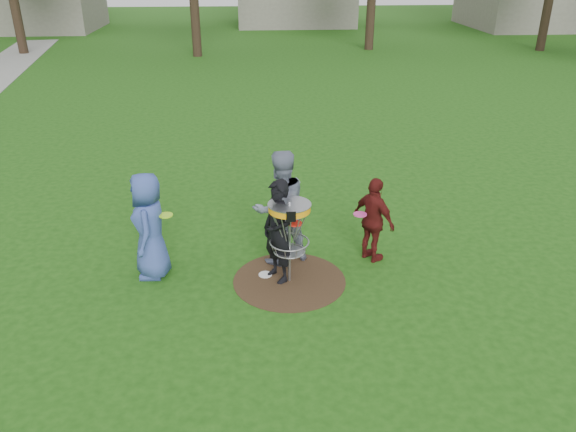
{
  "coord_description": "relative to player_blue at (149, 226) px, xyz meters",
  "views": [
    {
      "loc": [
        -0.58,
        -7.63,
        4.76
      ],
      "look_at": [
        0.0,
        0.3,
        1.0
      ],
      "focal_mm": 35.0,
      "sensor_mm": 36.0,
      "label": 1
    }
  ],
  "objects": [
    {
      "name": "ground",
      "position": [
        2.17,
        -0.37,
        -0.87
      ],
      "size": [
        100.0,
        100.0,
        0.0
      ],
      "primitive_type": "plane",
      "color": "#19470F",
      "rests_on": "ground"
    },
    {
      "name": "player_grey",
      "position": [
        2.07,
        0.31,
        0.1
      ],
      "size": [
        1.17,
        1.07,
        1.95
      ],
      "primitive_type": "imported",
      "rotation": [
        0.0,
        0.0,
        3.57
      ],
      "color": "gray",
      "rests_on": "ground"
    },
    {
      "name": "held_discs",
      "position": [
        2.0,
        -0.07,
        0.18
      ],
      "size": [
        3.3,
        0.74,
        0.31
      ],
      "color": "#AEFF1C",
      "rests_on": "ground"
    },
    {
      "name": "player_maroon",
      "position": [
        3.61,
        0.23,
        -0.14
      ],
      "size": [
        0.79,
        0.91,
        1.47
      ],
      "primitive_type": "imported",
      "rotation": [
        0.0,
        0.0,
        2.18
      ],
      "color": "#561513",
      "rests_on": "ground"
    },
    {
      "name": "disc_golf_basket",
      "position": [
        2.17,
        -0.37,
        0.15
      ],
      "size": [
        0.66,
        0.67,
        1.38
      ],
      "color": "#9EA0A5",
      "rests_on": "ground"
    },
    {
      "name": "player_black",
      "position": [
        2.0,
        -0.28,
        -0.03
      ],
      "size": [
        0.67,
        0.73,
        1.68
      ],
      "primitive_type": "imported",
      "rotation": [
        0.0,
        0.0,
        -1.0
      ],
      "color": "black",
      "rests_on": "ground"
    },
    {
      "name": "player_blue",
      "position": [
        0.0,
        0.0,
        0.0
      ],
      "size": [
        0.57,
        0.86,
        1.75
      ],
      "primitive_type": "imported",
      "rotation": [
        0.0,
        0.0,
        -1.56
      ],
      "color": "#384E9B",
      "rests_on": "ground"
    },
    {
      "name": "disc_on_grass",
      "position": [
        1.79,
        -0.17,
        -0.86
      ],
      "size": [
        0.22,
        0.22,
        0.02
      ],
      "primitive_type": "cylinder",
      "color": "white",
      "rests_on": "ground"
    },
    {
      "name": "dirt_patch",
      "position": [
        2.17,
        -0.37,
        -0.87
      ],
      "size": [
        1.8,
        1.8,
        0.01
      ],
      "primitive_type": "cylinder",
      "color": "#47331E",
      "rests_on": "ground"
    }
  ]
}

